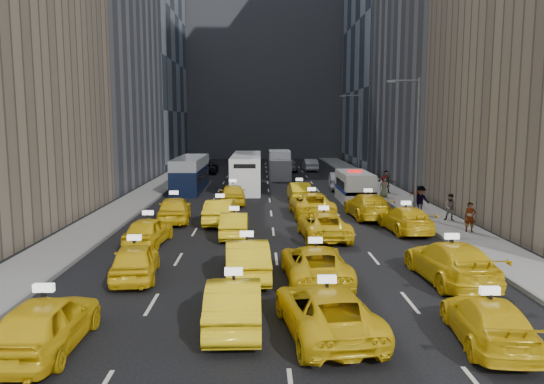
{
  "coord_description": "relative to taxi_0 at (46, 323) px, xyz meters",
  "views": [
    {
      "loc": [
        -0.71,
        -21.73,
        6.32
      ],
      "look_at": [
        -0.02,
        10.16,
        2.0
      ],
      "focal_mm": 35.0,
      "sensor_mm": 36.0,
      "label": 1
    }
  ],
  "objects": [
    {
      "name": "ground",
      "position": [
        6.62,
        7.69,
        -0.79
      ],
      "size": [
        160.0,
        160.0,
        0.0
      ],
      "primitive_type": "plane",
      "color": "black",
      "rests_on": "ground"
    },
    {
      "name": "sidewalk_west",
      "position": [
        -3.88,
        32.69,
        -0.72
      ],
      "size": [
        3.0,
        90.0,
        0.15
      ],
      "primitive_type": "cube",
      "color": "gray",
      "rests_on": "ground"
    },
    {
      "name": "sidewalk_east",
      "position": [
        17.12,
        32.69,
        -0.72
      ],
      "size": [
        3.0,
        90.0,
        0.15
      ],
      "primitive_type": "cube",
      "color": "gray",
      "rests_on": "ground"
    },
    {
      "name": "curb_west",
      "position": [
        -2.43,
        32.69,
        -0.7
      ],
      "size": [
        0.15,
        90.0,
        0.18
      ],
      "primitive_type": "cube",
      "color": "slate",
      "rests_on": "ground"
    },
    {
      "name": "curb_east",
      "position": [
        15.67,
        32.69,
        -0.7
      ],
      "size": [
        0.15,
        90.0,
        0.18
      ],
      "primitive_type": "cube",
      "color": "slate",
      "rests_on": "ground"
    },
    {
      "name": "building_west_far",
      "position": [
        -13.88,
        61.69,
        20.21
      ],
      "size": [
        16.0,
        22.0,
        42.0
      ],
      "primitive_type": "cube",
      "color": "#2D3847",
      "rests_on": "ground"
    },
    {
      "name": "building_backdrop",
      "position": [
        6.62,
        79.69,
        19.21
      ],
      "size": [
        30.0,
        12.0,
        40.0
      ],
      "primitive_type": "cube",
      "color": "slate",
      "rests_on": "ground"
    },
    {
      "name": "streetlight_near",
      "position": [
        15.8,
        19.69,
        4.13
      ],
      "size": [
        2.15,
        0.22,
        9.0
      ],
      "color": "#595B60",
      "rests_on": "ground"
    },
    {
      "name": "streetlight_far",
      "position": [
        15.8,
        39.69,
        4.13
      ],
      "size": [
        2.15,
        0.22,
        9.0
      ],
      "color": "#595B60",
      "rests_on": "ground"
    },
    {
      "name": "taxi_0",
      "position": [
        0.0,
        0.0,
        0.0
      ],
      "size": [
        1.94,
        4.68,
        1.58
      ],
      "primitive_type": "imported",
      "rotation": [
        0.0,
        0.0,
        3.13
      ],
      "color": "yellow",
      "rests_on": "ground"
    },
    {
      "name": "taxi_1",
      "position": [
        5.08,
        1.61,
        -0.02
      ],
      "size": [
        1.73,
        4.71,
        1.54
      ],
      "primitive_type": "imported",
      "rotation": [
        0.0,
        0.0,
        3.16
      ],
      "color": "yellow",
      "rests_on": "ground"
    },
    {
      "name": "taxi_2",
      "position": [
        7.85,
        1.0,
        -0.06
      ],
      "size": [
        3.11,
        5.57,
        1.47
      ],
      "primitive_type": "imported",
      "rotation": [
        0.0,
        0.0,
        3.27
      ],
      "color": "yellow",
      "rests_on": "ground"
    },
    {
      "name": "taxi_3",
      "position": [
        12.38,
        0.27,
        -0.13
      ],
      "size": [
        2.3,
        4.74,
        1.33
      ],
      "primitive_type": "imported",
      "rotation": [
        0.0,
        0.0,
        3.04
      ],
      "color": "yellow",
      "rests_on": "ground"
    },
    {
      "name": "taxi_4",
      "position": [
        0.87,
        6.72,
        -0.06
      ],
      "size": [
        2.24,
        4.5,
        1.47
      ],
      "primitive_type": "imported",
      "rotation": [
        0.0,
        0.0,
        3.26
      ],
      "color": "yellow",
      "rests_on": "ground"
    },
    {
      "name": "taxi_5",
      "position": [
        5.34,
        6.77,
        0.0
      ],
      "size": [
        2.0,
        4.93,
        1.59
      ],
      "primitive_type": "imported",
      "rotation": [
        0.0,
        0.0,
        3.21
      ],
      "color": "yellow",
      "rests_on": "ground"
    },
    {
      "name": "taxi_6",
      "position": [
        8.05,
        6.24,
        -0.07
      ],
      "size": [
        2.62,
        5.28,
        1.44
      ],
      "primitive_type": "imported",
      "rotation": [
        0.0,
        0.0,
        3.19
      ],
      "color": "yellow",
      "rests_on": "ground"
    },
    {
      "name": "taxi_7",
      "position": [
        13.37,
        6.06,
        0.01
      ],
      "size": [
        2.6,
        5.68,
        1.61
      ],
      "primitive_type": "imported",
      "rotation": [
        0.0,
        0.0,
        3.2
      ],
      "color": "yellow",
      "rests_on": "ground"
    },
    {
      "name": "taxi_8",
      "position": [
        0.16,
        12.64,
        -0.07
      ],
      "size": [
        2.12,
        4.38,
        1.44
      ],
      "primitive_type": "imported",
      "rotation": [
        0.0,
        0.0,
        3.04
      ],
      "color": "yellow",
      "rests_on": "ground"
    },
    {
      "name": "taxi_9",
      "position": [
        4.46,
        14.29,
        -0.1
      ],
      "size": [
        1.51,
        4.19,
        1.38
      ],
      "primitive_type": "imported",
      "rotation": [
        0.0,
        0.0,
        3.15
      ],
      "color": "yellow",
      "rests_on": "ground"
    },
    {
      "name": "taxi_10",
      "position": [
        9.29,
        13.92,
        -0.07
      ],
      "size": [
        2.69,
        5.33,
        1.44
      ],
      "primitive_type": "imported",
      "rotation": [
        0.0,
        0.0,
        3.2
      ],
      "color": "yellow",
      "rests_on": "ground"
    },
    {
      "name": "taxi_11",
      "position": [
        14.15,
        15.44,
        -0.06
      ],
      "size": [
        2.43,
        5.18,
        1.46
      ],
      "primitive_type": "imported",
      "rotation": [
        0.0,
        0.0,
        3.22
      ],
      "color": "yellow",
      "rests_on": "ground"
    },
    {
      "name": "taxi_12",
      "position": [
        0.5,
        18.71,
        0.03
      ],
      "size": [
        2.36,
        4.98,
        1.64
      ],
      "primitive_type": "imported",
      "rotation": [
        0.0,
        0.0,
        3.23
      ],
      "color": "yellow",
      "rests_on": "ground"
    },
    {
      "name": "taxi_13",
      "position": [
        3.42,
        18.05,
        -0.02
      ],
      "size": [
        1.85,
        4.73,
        1.53
      ],
      "primitive_type": "imported",
      "rotation": [
        0.0,
        0.0,
        3.09
      ],
      "color": "yellow",
      "rests_on": "ground"
    },
    {
      "name": "taxi_14",
      "position": [
        9.29,
        20.74,
        -0.0
      ],
      "size": [
        2.85,
        5.78,
        1.58
      ],
      "primitive_type": "imported",
      "rotation": [
        0.0,
        0.0,
        3.18
      ],
      "color": "yellow",
      "rests_on": "ground"
    },
    {
      "name": "taxi_15",
      "position": [
        12.88,
        19.86,
        0.01
      ],
      "size": [
        2.54,
        5.64,
        1.6
      ],
      "primitive_type": "imported",
      "rotation": [
        0.0,
        0.0,
        3.2
      ],
      "color": "yellow",
      "rests_on": "ground"
    },
    {
      "name": "taxi_16",
      "position": [
        3.8,
        25.76,
        -0.0
      ],
      "size": [
        2.11,
        4.74,
        1.58
      ],
      "primitive_type": "imported",
      "rotation": [
        0.0,
        0.0,
        3.19
      ],
      "color": "yellow",
      "rests_on": "ground"
    },
    {
      "name": "taxi_17",
      "position": [
        8.97,
        27.57,
        -0.06
      ],
      "size": [
        1.76,
        4.51,
        1.46
      ],
      "primitive_type": "imported",
      "rotation": [
        0.0,
        0.0,
        3.19
      ],
      "color": "yellow",
      "rests_on": "ground"
    },
    {
      "name": "nypd_van",
      "position": [
        13.21,
        26.68,
        0.35
      ],
      "size": [
        2.91,
        6.09,
        2.52
      ],
      "rotation": [
        0.0,
        0.0,
        -0.11
      ],
      "color": "silver",
      "rests_on": "ground"
    },
    {
      "name": "double_decker",
      "position": [
        -0.48,
        34.01,
        0.68
      ],
      "size": [
        3.11,
        10.37,
        2.97
      ],
      "rotation": [
        0.0,
        0.0,
        0.08
      ],
      "color": "black",
      "rests_on": "ground"
    },
    {
      "name": "city_bus",
      "position": [
        4.6,
        35.05,
        0.79
      ],
      "size": [
        3.26,
        12.48,
        3.19
      ],
      "rotation": [
        0.0,
        0.0,
        0.06
      ],
      "color": "white",
      "rests_on": "ground"
    },
    {
      "name": "box_truck",
      "position": [
        7.99,
        43.82,
        0.7
      ],
      "size": [
        3.03,
        6.86,
        3.04
      ],
      "rotation": [
        0.0,
        0.0,
        -0.12
      ],
      "color": "white",
      "rests_on": "ground"
    },
    {
      "name": "misc_car_0",
      "position": [
        13.12,
        34.38,
        -0.0
      ],
      "size": [
        2.05,
        4.92,
        1.58
      ],
      "primitive_type": "imported",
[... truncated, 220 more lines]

